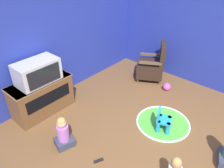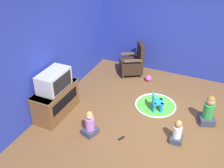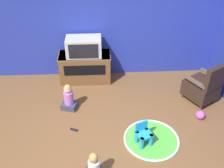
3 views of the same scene
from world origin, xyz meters
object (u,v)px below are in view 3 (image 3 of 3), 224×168
yellow_kid_chair (143,135)px  tv_cabinet (85,67)px  television (84,47)px  remote_control (74,130)px  black_armchair (203,87)px  toy_ball (200,115)px  child_watching_right (94,167)px  child_watching_center (69,98)px

yellow_kid_chair → tv_cabinet: bearing=94.7°
television → remote_control: size_ratio=4.88×
television → black_armchair: bearing=-20.2°
television → yellow_kid_chair: bearing=-62.5°
toy_ball → tv_cabinet: bearing=147.0°
black_armchair → television: bearing=-51.0°
television → toy_ball: 2.76m
child_watching_right → toy_ball: (2.02, 1.21, -0.14)m
child_watching_right → yellow_kid_chair: bearing=33.0°
tv_cabinet → toy_ball: bearing=-33.0°
television → toy_ball: size_ratio=4.35×
television → child_watching_center: size_ratio=1.34×
child_watching_center → toy_ball: size_ratio=3.25×
television → child_watching_center: 1.21m
black_armchair → child_watching_right: (-2.20, -1.75, -0.13)m
child_watching_center → child_watching_right: child_watching_center is taller
television → black_armchair: size_ratio=0.81×
tv_cabinet → child_watching_right: 2.67m
child_watching_center → toy_ball: child_watching_center is taller
yellow_kid_chair → child_watching_right: size_ratio=0.82×
child_watching_right → remote_control: bearing=106.1°
black_armchair → toy_ball: bearing=40.2°
tv_cabinet → yellow_kid_chair: bearing=-62.7°
television → black_armchair: 2.63m
television → yellow_kid_chair: (1.04, -2.00, -0.68)m
child_watching_right → tv_cabinet: bearing=90.0°
television → child_watching_right: size_ratio=1.47×
tv_cabinet → yellow_kid_chair: 2.28m
child_watching_right → black_armchair: bearing=33.9°
yellow_kid_chair → child_watching_center: size_ratio=0.75×
toy_ball → remote_control: (-2.40, -0.20, -0.08)m
child_watching_center → remote_control: size_ratio=3.65×
tv_cabinet → black_armchair: 2.58m
television → child_watching_center: (-0.30, -0.99, -0.63)m
tv_cabinet → black_armchair: size_ratio=1.24×
yellow_kid_chair → child_watching_center: bearing=120.4°
remote_control → television: bearing=-71.2°
television → yellow_kid_chair: size_ratio=1.78×
black_armchair → tv_cabinet: bearing=-51.4°
remote_control → yellow_kid_chair: bearing=-172.3°
child_watching_center → toy_ball: 2.57m
child_watching_center → remote_control: bearing=-62.0°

